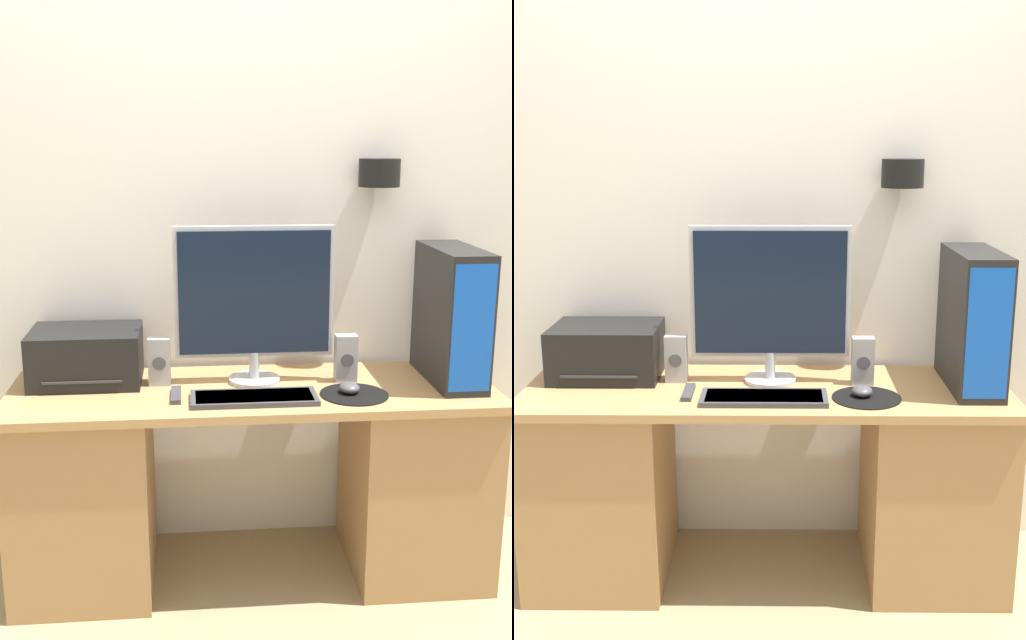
{
  "view_description": "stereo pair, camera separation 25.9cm",
  "coord_description": "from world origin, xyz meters",
  "views": [
    {
      "loc": [
        -0.22,
        -2.24,
        1.59
      ],
      "look_at": [
        0.01,
        0.28,
        0.98
      ],
      "focal_mm": 42.0,
      "sensor_mm": 36.0,
      "label": 1
    },
    {
      "loc": [
        0.04,
        -2.25,
        1.59
      ],
      "look_at": [
        0.01,
        0.28,
        0.98
      ],
      "focal_mm": 42.0,
      "sensor_mm": 36.0,
      "label": 2
    }
  ],
  "objects": [
    {
      "name": "desk",
      "position": [
        0.0,
        0.28,
        0.38
      ],
      "size": [
        1.72,
        0.55,
        0.73
      ],
      "color": "tan",
      "rests_on": "ground_plane"
    },
    {
      "name": "keyboard",
      "position": [
        -0.01,
        0.14,
        0.74
      ],
      "size": [
        0.43,
        0.16,
        0.02
      ],
      "color": "#3D3D42",
      "rests_on": "desk"
    },
    {
      "name": "monitor",
      "position": [
        0.01,
        0.35,
        1.04
      ],
      "size": [
        0.57,
        0.19,
        0.57
      ],
      "color": "#B7B7BC",
      "rests_on": "desk"
    },
    {
      "name": "speaker_left",
      "position": [
        -0.33,
        0.35,
        0.81
      ],
      "size": [
        0.08,
        0.06,
        0.17
      ],
      "color": "#99999E",
      "rests_on": "desk"
    },
    {
      "name": "wall_back",
      "position": [
        0.0,
        0.61,
        1.35
      ],
      "size": [
        6.4,
        0.2,
        2.7
      ],
      "color": "white",
      "rests_on": "ground_plane"
    },
    {
      "name": "printer",
      "position": [
        -0.59,
        0.4,
        0.82
      ],
      "size": [
        0.39,
        0.29,
        0.2
      ],
      "color": "black",
      "rests_on": "desk"
    },
    {
      "name": "ground_plane",
      "position": [
        0.0,
        0.0,
        0.0
      ],
      "size": [
        12.0,
        12.0,
        0.0
      ],
      "primitive_type": "plane",
      "color": "#9E8966"
    },
    {
      "name": "computer_tower",
      "position": [
        0.72,
        0.31,
        0.97
      ],
      "size": [
        0.16,
        0.42,
        0.49
      ],
      "color": "black",
      "rests_on": "desk"
    },
    {
      "name": "mouse",
      "position": [
        0.33,
        0.18,
        0.75
      ],
      "size": [
        0.07,
        0.08,
        0.04
      ],
      "color": "#4C4C51",
      "rests_on": "mousepad"
    },
    {
      "name": "remote_control",
      "position": [
        -0.27,
        0.2,
        0.74
      ],
      "size": [
        0.03,
        0.16,
        0.02
      ],
      "color": "#38383D",
      "rests_on": "desk"
    },
    {
      "name": "speaker_right",
      "position": [
        0.34,
        0.32,
        0.81
      ],
      "size": [
        0.08,
        0.06,
        0.17
      ],
      "color": "#99999E",
      "rests_on": "desk"
    },
    {
      "name": "mousepad",
      "position": [
        0.34,
        0.17,
        0.73
      ],
      "size": [
        0.24,
        0.24,
        0.0
      ],
      "color": "black",
      "rests_on": "desk"
    }
  ]
}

